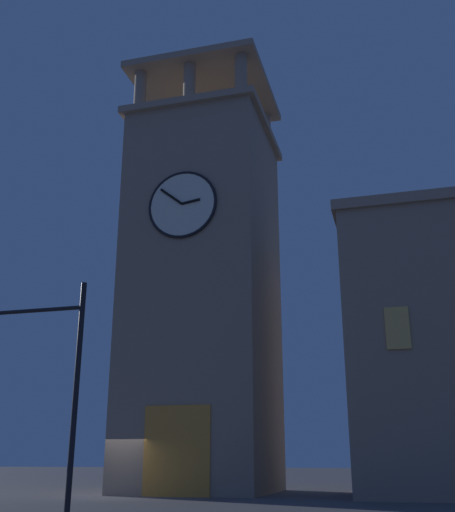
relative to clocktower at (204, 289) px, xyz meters
The scene contains 3 objects.
ground_plane 12.03m from the clocktower, 61.24° to the left, with size 200.00×200.00×0.00m, color #4C4C51.
clocktower is the anchor object (origin of this frame).
traffic_signal_mid 17.18m from the clocktower, 90.61° to the left, with size 4.07×0.41×6.52m.
Camera 1 is at (-12.81, 26.64, 1.61)m, focal length 43.25 mm.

